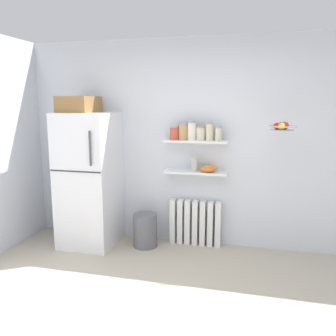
% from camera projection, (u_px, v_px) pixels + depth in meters
% --- Properties ---
extents(ground_plane, '(7.04, 7.04, 0.00)m').
position_uv_depth(ground_plane, '(164.00, 302.00, 3.22)').
color(ground_plane, '#B2A893').
extents(back_wall, '(7.04, 0.10, 2.60)m').
position_uv_depth(back_wall, '(195.00, 143.00, 4.46)').
color(back_wall, silver).
rests_on(back_wall, ground_plane).
extents(refrigerator, '(0.66, 0.74, 1.89)m').
position_uv_depth(refrigerator, '(89.00, 176.00, 4.46)').
color(refrigerator, silver).
rests_on(refrigerator, ground_plane).
extents(radiator, '(0.66, 0.12, 0.58)m').
position_uv_depth(radiator, '(195.00, 223.00, 4.51)').
color(radiator, white).
rests_on(radiator, ground_plane).
extents(wall_shelf_lower, '(0.79, 0.22, 0.02)m').
position_uv_depth(wall_shelf_lower, '(196.00, 172.00, 4.36)').
color(wall_shelf_lower, white).
extents(wall_shelf_upper, '(0.79, 0.22, 0.02)m').
position_uv_depth(wall_shelf_upper, '(196.00, 141.00, 4.29)').
color(wall_shelf_upper, white).
extents(storage_jar_0, '(0.12, 0.12, 0.17)m').
position_uv_depth(storage_jar_0, '(175.00, 133.00, 4.34)').
color(storage_jar_0, '#C64C38').
rests_on(storage_jar_0, wall_shelf_upper).
extents(storage_jar_1, '(0.11, 0.11, 0.21)m').
position_uv_depth(storage_jar_1, '(183.00, 132.00, 4.31)').
color(storage_jar_1, tan).
rests_on(storage_jar_1, wall_shelf_upper).
extents(storage_jar_2, '(0.11, 0.11, 0.23)m').
position_uv_depth(storage_jar_2, '(192.00, 131.00, 4.28)').
color(storage_jar_2, silver).
rests_on(storage_jar_2, wall_shelf_upper).
extents(storage_jar_3, '(0.11, 0.11, 0.17)m').
position_uv_depth(storage_jar_3, '(201.00, 133.00, 4.26)').
color(storage_jar_3, beige).
rests_on(storage_jar_3, wall_shelf_upper).
extents(storage_jar_4, '(0.09, 0.09, 0.22)m').
position_uv_depth(storage_jar_4, '(210.00, 132.00, 4.23)').
color(storage_jar_4, beige).
rests_on(storage_jar_4, wall_shelf_upper).
extents(storage_jar_5, '(0.08, 0.08, 0.18)m').
position_uv_depth(storage_jar_5, '(218.00, 134.00, 4.21)').
color(storage_jar_5, beige).
rests_on(storage_jar_5, wall_shelf_upper).
extents(vase, '(0.09, 0.09, 0.17)m').
position_uv_depth(vase, '(195.00, 165.00, 4.35)').
color(vase, '#B2ADA8').
rests_on(vase, wall_shelf_lower).
extents(shelf_bowl, '(0.20, 0.20, 0.09)m').
position_uv_depth(shelf_bowl, '(209.00, 168.00, 4.32)').
color(shelf_bowl, orange).
rests_on(shelf_bowl, wall_shelf_lower).
extents(trash_bin, '(0.30, 0.30, 0.43)m').
position_uv_depth(trash_bin, '(145.00, 230.00, 4.46)').
color(trash_bin, slate).
rests_on(trash_bin, ground_plane).
extents(hanging_fruit_basket, '(0.31, 0.31, 0.10)m').
position_uv_depth(hanging_fruit_basket, '(282.00, 127.00, 3.77)').
color(hanging_fruit_basket, '#B2B2B7').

